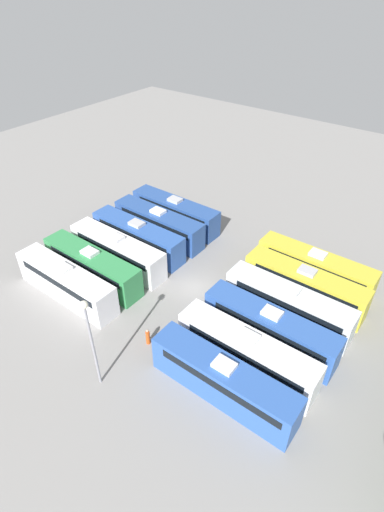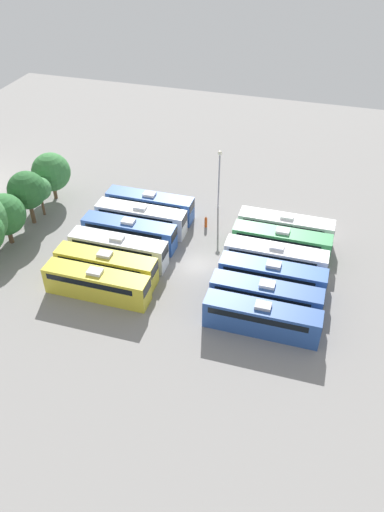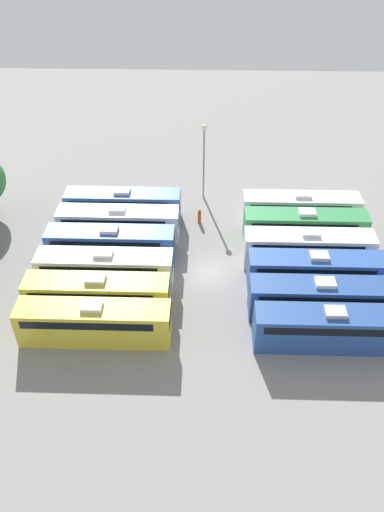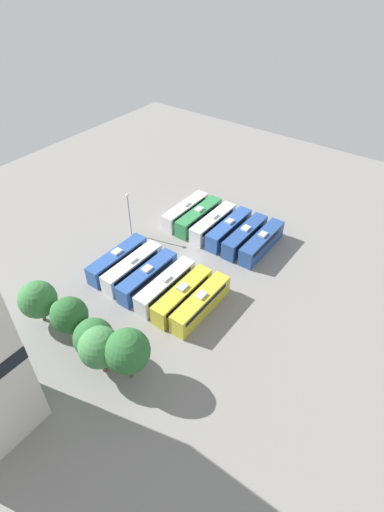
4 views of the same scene
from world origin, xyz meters
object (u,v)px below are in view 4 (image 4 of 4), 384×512
(bus_7, at_px, (182,295))
(tree_1, at_px, (100,347))
(bus_1, at_px, (245,236))
(light_pole, at_px, (129,208))
(bus_3, at_px, (213,223))
(bus_0, at_px, (262,242))
(bus_11, at_px, (118,259))
(bus_9, at_px, (148,277))
(bus_5, at_px, (185,211))
(worker_person, at_px, (151,242))
(tree_0, at_px, (127,351))
(tree_2, at_px, (94,338))
(bus_8, at_px, (166,286))
(tree_3, at_px, (69,315))
(bus_4, at_px, (199,217))
(tree_5, at_px, (38,299))
(bus_2, at_px, (229,229))
(bus_6, at_px, (201,303))
(bus_10, at_px, (133,267))
(tree_4, at_px, (62,312))

(bus_7, relative_size, tree_1, 1.60)
(bus_1, bearing_deg, light_pole, 28.12)
(bus_3, bearing_deg, bus_0, -178.70)
(bus_11, bearing_deg, bus_9, 178.14)
(bus_5, distance_m, tree_1, 36.37)
(worker_person, bearing_deg, tree_0, 125.65)
(bus_11, bearing_deg, bus_7, 179.08)
(tree_1, height_order, tree_2, tree_1)
(bus_3, distance_m, bus_8, 18.62)
(bus_3, relative_size, tree_3, 1.59)
(bus_1, distance_m, tree_2, 33.20)
(bus_4, xyz_separation_m, bus_5, (3.25, -0.05, 0.00))
(bus_11, xyz_separation_m, tree_5, (0.53, 14.76, 2.42))
(tree_2, xyz_separation_m, tree_3, (4.83, -0.35, 0.77))
(bus_8, distance_m, worker_person, 12.95)
(bus_2, xyz_separation_m, tree_3, (4.16, 32.75, 3.17))
(worker_person, bearing_deg, bus_6, 154.42)
(tree_1, bearing_deg, bus_7, -93.15)
(bus_2, xyz_separation_m, tree_0, (-6.14, 32.55, 3.49))
(bus_4, height_order, worker_person, bus_4)
(bus_2, height_order, tree_2, tree_2)
(bus_7, bearing_deg, worker_person, -31.53)
(bus_6, bearing_deg, bus_11, 0.25)
(bus_9, relative_size, light_pole, 1.38)
(bus_0, distance_m, bus_3, 10.11)
(bus_6, relative_size, worker_person, 7.24)
(bus_0, relative_size, bus_10, 1.00)
(light_pole, height_order, tree_3, light_pole)
(bus_0, height_order, bus_4, same)
(bus_8, distance_m, bus_9, 3.59)
(bus_6, height_order, tree_0, tree_0)
(worker_person, distance_m, tree_5, 23.02)
(bus_0, bearing_deg, tree_3, 71.59)
(bus_3, distance_m, bus_9, 18.35)
(bus_4, height_order, bus_8, same)
(bus_8, height_order, tree_1, tree_1)
(bus_8, distance_m, tree_5, 18.39)
(bus_5, relative_size, bus_8, 1.00)
(tree_0, bearing_deg, bus_8, -67.23)
(bus_11, distance_m, light_pole, 10.42)
(bus_5, bearing_deg, tree_4, 96.44)
(tree_0, relative_size, tree_1, 1.09)
(bus_4, distance_m, tree_1, 35.32)
(tree_2, relative_size, tree_5, 0.99)
(bus_8, bearing_deg, bus_4, -69.30)
(bus_5, height_order, bus_6, same)
(light_pole, bearing_deg, bus_11, 120.36)
(bus_6, height_order, bus_10, same)
(bus_5, height_order, bus_11, same)
(bus_3, relative_size, bus_9, 1.00)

